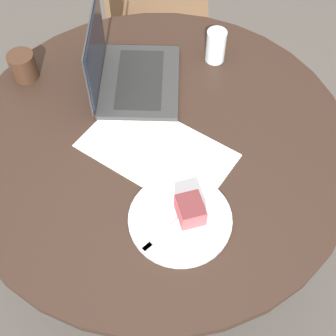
{
  "coord_description": "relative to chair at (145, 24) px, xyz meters",
  "views": [
    {
      "loc": [
        0.28,
        -0.79,
        1.84
      ],
      "look_at": [
        0.07,
        -0.12,
        0.81
      ],
      "focal_mm": 50.0,
      "sensor_mm": 36.0,
      "label": 1
    }
  ],
  "objects": [
    {
      "name": "chair",
      "position": [
        0.0,
        0.0,
        0.0
      ],
      "size": [
        0.52,
        0.52,
        0.98
      ],
      "rotation": [
        0.0,
        0.0,
        5.0
      ],
      "color": "brown",
      "rests_on": "ground_plane"
    },
    {
      "name": "dining_table",
      "position": [
        0.31,
        -0.78,
        0.13
      ],
      "size": [
        1.14,
        1.14,
        0.77
      ],
      "color": "black",
      "rests_on": "ground_plane"
    },
    {
      "name": "ground_plane",
      "position": [
        0.31,
        -0.78,
        -0.5
      ],
      "size": [
        12.0,
        12.0,
        0.0
      ],
      "primitive_type": "plane",
      "color": "#4C4742"
    },
    {
      "name": "paper_document",
      "position": [
        0.33,
        -0.83,
        0.27
      ],
      "size": [
        0.47,
        0.36,
        0.0
      ],
      "rotation": [
        0.0,
        0.0,
        -0.3
      ],
      "color": "white",
      "rests_on": "dining_table"
    },
    {
      "name": "laptop",
      "position": [
        0.16,
        -0.6,
        0.31
      ],
      "size": [
        0.33,
        0.37,
        0.24
      ],
      "rotation": [
        0.0,
        0.0,
        4.98
      ],
      "color": "#2D2D2D",
      "rests_on": "dining_table"
    },
    {
      "name": "coffee_glass",
      "position": [
        -0.16,
        -0.67,
        0.31
      ],
      "size": [
        0.08,
        0.08,
        0.09
      ],
      "color": "#3D2619",
      "rests_on": "dining_table"
    },
    {
      "name": "water_glass",
      "position": [
        0.39,
        -0.42,
        0.32
      ],
      "size": [
        0.06,
        0.06,
        0.11
      ],
      "color": "silver",
      "rests_on": "dining_table"
    },
    {
      "name": "plate",
      "position": [
        0.45,
        -1.02,
        0.27
      ],
      "size": [
        0.27,
        0.27,
        0.01
      ],
      "color": "silver",
      "rests_on": "dining_table"
    },
    {
      "name": "fork",
      "position": [
        0.43,
        -1.08,
        0.28
      ],
      "size": [
        0.1,
        0.16,
        0.0
      ],
      "rotation": [
        0.0,
        0.0,
        4.18
      ],
      "color": "silver",
      "rests_on": "plate"
    },
    {
      "name": "cake_slice",
      "position": [
        0.48,
        -1.01,
        0.31
      ],
      "size": [
        0.1,
        0.1,
        0.06
      ],
      "rotation": [
        0.0,
        0.0,
        5.29
      ],
      "color": "#B74C51",
      "rests_on": "plate"
    }
  ]
}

